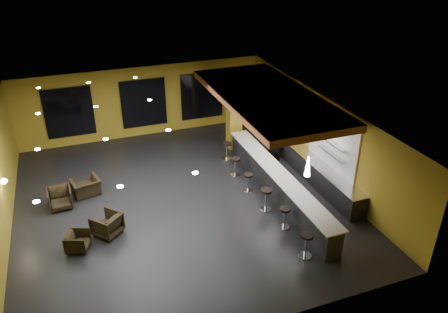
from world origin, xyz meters
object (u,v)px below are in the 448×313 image
object	(u,v)px
column	(234,113)
bar_stool_4	(235,164)
bar_stool_5	(227,149)
bar_counter	(277,185)
armchair_c	(60,198)
armchair_d	(86,187)
bar_stool_1	(285,215)
armchair_a	(78,241)
bar_stool_0	(306,242)
pendant_2	(248,113)
bar_stool_3	(248,180)
bar_stool_2	(266,197)
staff_b	(276,142)
armchair_b	(107,224)
prep_counter	(315,171)
staff_a	(273,148)
staff_c	(276,144)
pendant_0	(308,166)
pendant_1	(274,136)

from	to	relation	value
column	bar_stool_4	bearing A→B (deg)	-110.17
bar_stool_5	bar_counter	bearing A→B (deg)	-77.97
armchair_c	column	bearing A→B (deg)	14.21
armchair_d	bar_stool_1	size ratio (longest dim) A/B	1.30
armchair_a	bar_stool_0	world-z (taller)	bar_stool_0
pendant_2	bar_stool_5	distance (m)	2.06
pendant_2	bar_stool_4	xyz separation A→B (m)	(-0.93, -0.94, -1.83)
bar_stool_0	bar_stool_3	xyz separation A→B (m)	(-0.16, 4.26, -0.07)
column	bar_stool_2	distance (m)	5.50
staff_b	bar_stool_0	xyz separation A→B (m)	(-2.12, -6.44, -0.22)
bar_stool_1	bar_stool_2	size ratio (longest dim) A/B	0.93
armchair_b	bar_stool_3	xyz separation A→B (m)	(5.60, 0.88, 0.09)
bar_stool_0	bar_stool_3	distance (m)	4.26
armchair_c	bar_stool_3	bearing A→B (deg)	-14.24
prep_counter	armchair_d	distance (m)	9.24
staff_a	staff_c	size ratio (longest dim) A/B	1.01
armchair_b	armchair_c	world-z (taller)	armchair_c
prep_counter	bar_stool_1	distance (m)	3.62
armchair_a	armchair_c	distance (m)	2.79
pendant_0	staff_b	xyz separation A→B (m)	(1.37, 4.91, -1.58)
pendant_1	bar_stool_1	bearing A→B (deg)	-105.73
armchair_c	bar_stool_2	size ratio (longest dim) A/B	1.00
bar_counter	armchair_d	size ratio (longest dim) A/B	7.65
armchair_b	bar_stool_0	size ratio (longest dim) A/B	1.00
bar_stool_5	bar_stool_3	bearing A→B (deg)	-93.14
staff_a	bar_stool_2	size ratio (longest dim) A/B	1.77
staff_b	bar_stool_5	xyz separation A→B (m)	(-2.13, 0.63, -0.25)
pendant_1	armchair_d	world-z (taller)	pendant_1
pendant_0	bar_stool_5	world-z (taller)	pendant_0
staff_c	armchair_b	distance (m)	8.35
armchair_d	armchair_b	bearing A→B (deg)	86.78
prep_counter	staff_b	bearing A→B (deg)	104.60
staff_c	bar_stool_1	xyz separation A→B (m)	(-1.98, -4.72, -0.25)
armchair_d	bar_stool_2	xyz separation A→B (m)	(6.16, -3.39, 0.22)
pendant_0	armchair_c	xyz separation A→B (m)	(-7.95, 4.11, -1.96)
armchair_c	bar_stool_3	size ratio (longest dim) A/B	1.15
bar_counter	armchair_a	distance (m)	7.53
bar_stool_2	bar_stool_5	world-z (taller)	bar_stool_2
armchair_a	armchair_c	bearing A→B (deg)	29.78
bar_stool_5	staff_c	bearing A→B (deg)	-19.98
prep_counter	bar_stool_3	xyz separation A→B (m)	(-2.91, 0.23, 0.05)
pendant_2	armchair_c	distance (m)	8.23
prep_counter	staff_b	xyz separation A→B (m)	(-0.63, 2.41, 0.34)
pendant_2	staff_b	distance (m)	2.09
bar_stool_4	bar_stool_5	size ratio (longest dim) A/B	1.00
column	bar_stool_3	size ratio (longest dim) A/B	4.62
prep_counter	armchair_c	bearing A→B (deg)	170.81
armchair_a	pendant_0	bearing A→B (deg)	-79.63
armchair_c	pendant_0	bearing A→B (deg)	-30.52
armchair_c	bar_stool_5	xyz separation A→B (m)	(7.19, 1.44, 0.12)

